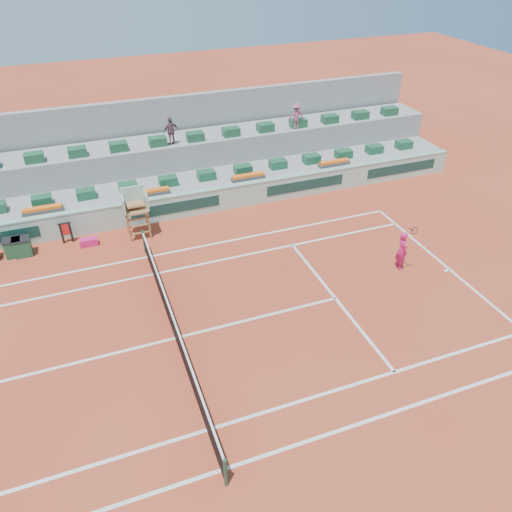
% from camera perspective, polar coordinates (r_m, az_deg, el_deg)
% --- Properties ---
extents(ground, '(90.00, 90.00, 0.00)m').
position_cam_1_polar(ground, '(18.21, -9.18, -9.25)').
color(ground, '#A53720').
rests_on(ground, ground).
extents(seating_tier_lower, '(36.00, 4.00, 1.20)m').
position_cam_1_polar(seating_tier_lower, '(26.73, -14.45, 6.85)').
color(seating_tier_lower, '#959592').
rests_on(seating_tier_lower, ground).
extents(seating_tier_upper, '(36.00, 2.40, 2.60)m').
position_cam_1_polar(seating_tier_upper, '(27.89, -15.15, 9.51)').
color(seating_tier_upper, '#959592').
rests_on(seating_tier_upper, ground).
extents(stadium_back_wall, '(36.00, 0.40, 4.40)m').
position_cam_1_polar(stadium_back_wall, '(29.03, -15.85, 12.32)').
color(stadium_back_wall, '#959592').
rests_on(stadium_back_wall, ground).
extents(player_bag, '(0.79, 0.35, 0.35)m').
position_cam_1_polar(player_bag, '(23.95, -18.58, 1.53)').
color(player_bag, '#D51B69').
rests_on(player_bag, ground).
extents(spectator_mid, '(0.90, 0.53, 1.44)m').
position_cam_1_polar(spectator_mid, '(26.81, -9.68, 13.91)').
color(spectator_mid, '#694652').
rests_on(spectator_mid, seating_tier_upper).
extents(spectator_right, '(0.95, 0.56, 1.45)m').
position_cam_1_polar(spectator_right, '(28.76, 4.60, 15.67)').
color(spectator_right, '#A05065').
rests_on(spectator_right, seating_tier_upper).
extents(court_lines, '(23.89, 11.09, 0.01)m').
position_cam_1_polar(court_lines, '(18.21, -9.18, -9.24)').
color(court_lines, white).
rests_on(court_lines, ground).
extents(tennis_net, '(0.10, 11.97, 1.10)m').
position_cam_1_polar(tennis_net, '(17.86, -9.33, -8.02)').
color(tennis_net, black).
rests_on(tennis_net, ground).
extents(advertising_hoarding, '(36.00, 0.34, 1.26)m').
position_cam_1_polar(advertising_hoarding, '(24.77, -13.66, 4.78)').
color(advertising_hoarding, '#A3CDB6').
rests_on(advertising_hoarding, ground).
extents(umpire_chair, '(1.10, 0.90, 2.40)m').
position_cam_1_polar(umpire_chair, '(23.46, -13.62, 5.59)').
color(umpire_chair, brown).
rests_on(umpire_chair, ground).
extents(seat_row_lower, '(32.90, 0.60, 0.44)m').
position_cam_1_polar(seat_row_lower, '(25.57, -14.41, 7.63)').
color(seat_row_lower, '#1B5132').
rests_on(seat_row_lower, seating_tier_lower).
extents(seat_row_upper, '(32.90, 0.60, 0.44)m').
position_cam_1_polar(seat_row_upper, '(26.76, -15.45, 11.97)').
color(seat_row_upper, '#1B5132').
rests_on(seat_row_upper, seating_tier_upper).
extents(flower_planters, '(26.80, 0.36, 0.28)m').
position_cam_1_polar(flower_planters, '(24.82, -17.52, 6.03)').
color(flower_planters, '#494949').
rests_on(flower_planters, seating_tier_lower).
extents(drink_cooler_a, '(0.75, 0.65, 0.84)m').
position_cam_1_polar(drink_cooler_a, '(24.21, -25.13, 0.96)').
color(drink_cooler_a, '#184A2D').
rests_on(drink_cooler_a, ground).
extents(drink_cooler_b, '(0.74, 0.64, 0.84)m').
position_cam_1_polar(drink_cooler_b, '(24.33, -25.99, 0.88)').
color(drink_cooler_b, '#184A2D').
rests_on(drink_cooler_b, ground).
extents(towel_rack, '(0.57, 0.10, 1.03)m').
position_cam_1_polar(towel_rack, '(24.29, -20.90, 2.68)').
color(towel_rack, black).
rests_on(towel_rack, ground).
extents(tennis_player, '(0.51, 0.91, 2.28)m').
position_cam_1_polar(tennis_player, '(21.75, 16.35, 0.67)').
color(tennis_player, '#D51B69').
rests_on(tennis_player, ground).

